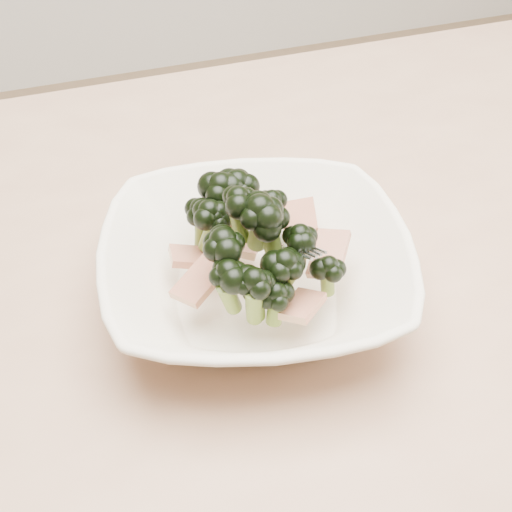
{
  "coord_description": "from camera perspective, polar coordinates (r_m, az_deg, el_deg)",
  "views": [
    {
      "loc": [
        -0.26,
        -0.52,
        1.2
      ],
      "look_at": [
        -0.1,
        -0.07,
        0.8
      ],
      "focal_mm": 50.0,
      "sensor_mm": 36.0,
      "label": 1
    }
  ],
  "objects": [
    {
      "name": "dining_table",
      "position": [
        0.8,
        4.87,
        -3.45
      ],
      "size": [
        1.2,
        0.8,
        0.75
      ],
      "color": "tan",
      "rests_on": "ground"
    },
    {
      "name": "broccoli_dish",
      "position": [
        0.62,
        -0.07,
        -0.74
      ],
      "size": [
        0.33,
        0.33,
        0.12
      ],
      "color": "#F3E7CD",
      "rests_on": "dining_table"
    }
  ]
}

